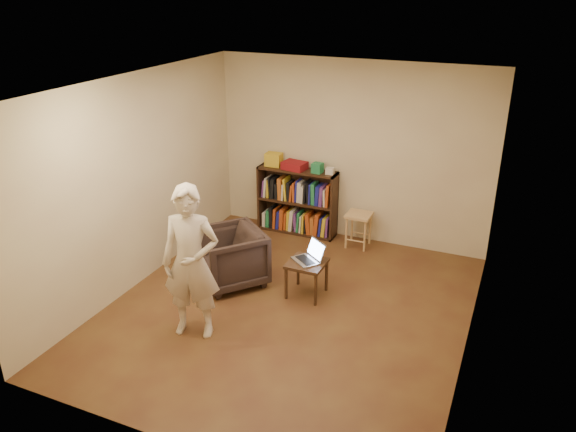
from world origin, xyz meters
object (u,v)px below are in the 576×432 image
at_px(bookshelf, 297,205).
at_px(side_table, 307,268).
at_px(armchair, 230,257).
at_px(person, 191,263).
at_px(stool, 359,220).
at_px(laptop, 310,256).

height_order(bookshelf, side_table, bookshelf).
distance_m(armchair, side_table, 0.99).
xyz_separation_m(side_table, person, (-0.82, -1.21, 0.48)).
xyz_separation_m(armchair, person, (0.17, -1.10, 0.49)).
distance_m(stool, side_table, 1.57).
xyz_separation_m(armchair, side_table, (0.99, 0.11, 0.01)).
bearing_deg(stool, armchair, -125.02).
bearing_deg(side_table, armchair, -173.76).
bearing_deg(armchair, stool, 95.32).
relative_size(stool, person, 0.29).
bearing_deg(side_table, person, -124.14).
height_order(bookshelf, armchair, bookshelf).
bearing_deg(laptop, armchair, -133.33).
xyz_separation_m(stool, armchair, (-1.17, -1.67, -0.04)).
relative_size(armchair, laptop, 1.77).
bearing_deg(person, bookshelf, 75.05).
height_order(bookshelf, stool, bookshelf).
height_order(armchair, side_table, armchair).
xyz_separation_m(bookshelf, person, (-0.00, -2.89, 0.41)).
xyz_separation_m(armchair, laptop, (1.00, 0.17, 0.14)).
distance_m(laptop, person, 1.56).
bearing_deg(stool, laptop, -96.26).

